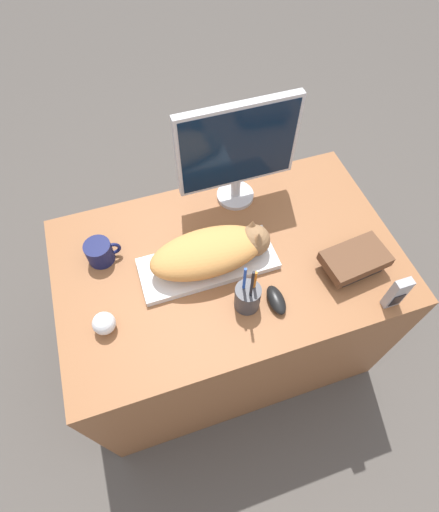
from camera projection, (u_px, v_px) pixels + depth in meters
ground_plane at (252, 412)px, 1.82m from camera, size 12.00×12.00×0.00m
desk at (227, 306)px, 1.70m from camera, size 1.20×0.75×0.74m
keyboard at (208, 264)px, 1.37m from camera, size 0.47×0.18×0.02m
cat at (215, 251)px, 1.31m from camera, size 0.41×0.18×0.13m
monitor at (238, 150)px, 1.35m from camera, size 0.43×0.14×0.42m
computer_mouse at (276, 300)px, 1.28m from camera, size 0.05×0.11×0.04m
coffee_mug at (100, 252)px, 1.36m from camera, size 0.12×0.09×0.08m
pen_cup at (248, 296)px, 1.25m from camera, size 0.08×0.08×0.23m
baseball at (104, 323)px, 1.22m from camera, size 0.07×0.07×0.07m
phone at (397, 293)px, 1.24m from camera, size 0.06×0.03×0.14m
book_stack at (355, 261)px, 1.34m from camera, size 0.23×0.15×0.08m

